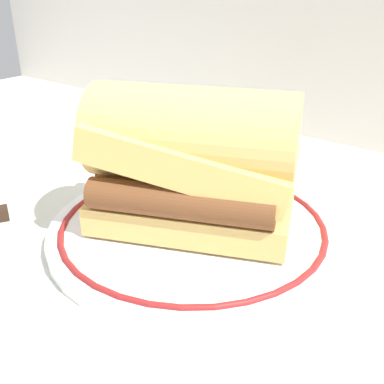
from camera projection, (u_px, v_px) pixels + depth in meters
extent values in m
plane|color=silver|center=(177.00, 246.00, 0.42)|extent=(1.50, 1.50, 0.00)
cylinder|color=white|center=(192.00, 230.00, 0.44)|extent=(0.27, 0.27, 0.01)
torus|color=maroon|center=(192.00, 224.00, 0.44)|extent=(0.24, 0.24, 0.01)
cube|color=#E2B764|center=(192.00, 209.00, 0.43)|extent=(0.20, 0.16, 0.03)
cylinder|color=brown|center=(179.00, 203.00, 0.38)|extent=(0.15, 0.09, 0.03)
cylinder|color=brown|center=(188.00, 189.00, 0.41)|extent=(0.15, 0.09, 0.03)
cylinder|color=brown|center=(196.00, 176.00, 0.43)|extent=(0.15, 0.09, 0.03)
cylinder|color=brown|center=(203.00, 165.00, 0.45)|extent=(0.15, 0.09, 0.03)
cube|color=#EABE65|center=(192.00, 152.00, 0.41)|extent=(0.20, 0.16, 0.06)
cylinder|color=#E4B566|center=(192.00, 135.00, 0.40)|extent=(0.19, 0.15, 0.08)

